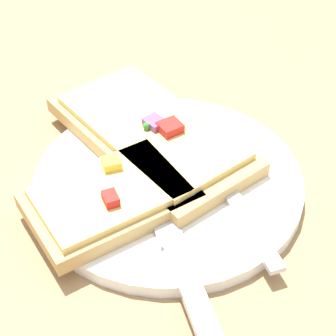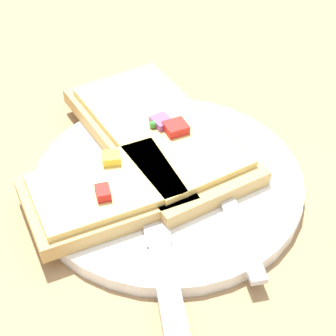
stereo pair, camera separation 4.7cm
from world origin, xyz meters
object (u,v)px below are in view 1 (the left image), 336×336
at_px(plate, 168,182).
at_px(knife, 170,236).
at_px(pizza_slice_corner, 110,198).
at_px(pizza_slice_main, 151,132).
at_px(fork, 214,168).

distance_m(plate, knife, 0.07).
xyz_separation_m(knife, pizza_slice_corner, (0.03, 0.05, 0.01)).
distance_m(plate, pizza_slice_main, 0.05).
relative_size(plate, fork, 1.15).
height_order(plate, pizza_slice_main, pizza_slice_main).
distance_m(fork, knife, 0.09).
relative_size(plate, pizza_slice_main, 1.06).
bearing_deg(knife, pizza_slice_corner, 37.76).
height_order(plate, fork, fork).
relative_size(plate, knife, 1.05).
bearing_deg(knife, plate, -15.80).
relative_size(fork, pizza_slice_main, 0.93).
bearing_deg(knife, fork, -43.66).
distance_m(plate, pizza_slice_corner, 0.06).
relative_size(fork, pizza_slice_corner, 1.31).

